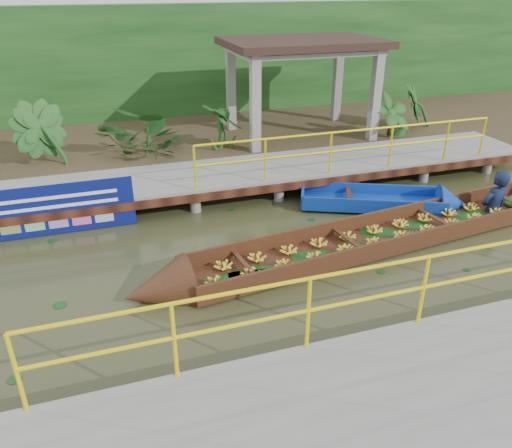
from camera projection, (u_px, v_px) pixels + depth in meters
name	position (u px, v px, depth m)	size (l,w,h in m)	color
ground	(279.00, 262.00, 9.26)	(80.00, 80.00, 0.00)	#33361B
land_strip	(195.00, 139.00, 15.55)	(30.00, 8.00, 0.45)	#372A1B
far_dock	(230.00, 176.00, 11.97)	(16.00, 2.06, 1.66)	slate
near_dock	(486.00, 401.00, 5.83)	(18.00, 2.40, 1.73)	slate
pavilion	(302.00, 53.00, 14.22)	(4.40, 3.00, 3.00)	slate
foliage_backdrop	(177.00, 68.00, 16.89)	(30.00, 0.80, 4.00)	#123A13
vendor_boat	(409.00, 225.00, 10.08)	(10.83, 2.34, 2.35)	#3B2010
moored_blue_boat	(411.00, 203.00, 11.32)	(3.76, 2.38, 0.88)	navy
blue_banner	(47.00, 210.00, 9.99)	(3.44, 0.04, 1.07)	navy
tropical_plants	(216.00, 126.00, 13.29)	(14.20, 1.20, 1.50)	#123A13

